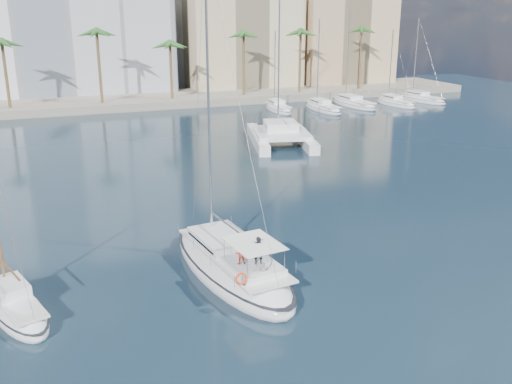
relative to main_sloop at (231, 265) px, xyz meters
name	(u,v)px	position (x,y,z in m)	size (l,w,h in m)	color
ground	(283,243)	(4.63, 3.14, -0.56)	(160.00, 160.00, 0.00)	black
quay	(130,101)	(4.63, 64.14, 0.04)	(120.00, 14.00, 1.20)	gray
building_modern	(39,13)	(-7.37, 76.14, 13.44)	(42.00, 16.00, 28.00)	white
building_beige	(239,36)	(26.63, 73.14, 9.44)	(20.00, 14.00, 20.00)	#C2B38B
building_tan_right	(341,40)	(46.63, 71.14, 8.44)	(18.00, 12.00, 18.00)	tan
palm_centre	(129,40)	(4.63, 60.14, 9.72)	(3.60, 3.60, 12.30)	brown
palm_right	(332,36)	(38.63, 60.14, 9.72)	(3.60, 3.60, 12.30)	brown
main_sloop	(231,265)	(0.00, 0.00, 0.00)	(5.60, 13.24, 19.06)	white
small_sloop	(16,307)	(-11.55, -0.38, -0.17)	(4.27, 7.46, 10.23)	white
catamaran	(281,133)	(16.24, 30.06, 0.61)	(9.48, 14.10, 18.69)	white
seagull	(234,234)	(1.40, 3.48, 0.45)	(1.02, 0.44, 0.19)	silver
moored_yacht_a	(278,111)	(24.63, 50.14, -0.56)	(2.72, 9.35, 11.90)	white
moored_yacht_b	(323,110)	(31.13, 48.14, -0.56)	(3.14, 10.78, 13.72)	white
moored_yacht_c	(354,106)	(37.63, 50.14, -0.56)	(3.55, 12.21, 15.54)	white
moored_yacht_d	(395,105)	(44.13, 48.14, -0.56)	(2.72, 9.35, 11.90)	white
moored_yacht_e	(422,101)	(50.63, 50.14, -0.56)	(3.14, 10.78, 13.72)	white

